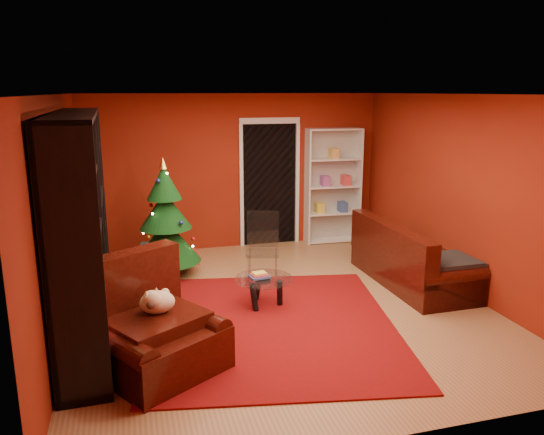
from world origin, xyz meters
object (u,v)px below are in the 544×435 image
object	(u,v)px
gift_box_teal	(149,252)
sofa	(414,253)
christmas_tree	(166,219)
acrylic_chair	(263,252)
white_bookshelf	(333,186)
armchair	(157,327)
rug	(274,325)
dog	(157,302)
media_unit	(82,226)
coffee_table	(264,292)
gift_box_red	(189,257)

from	to	relation	value
gift_box_teal	sofa	distance (m)	4.08
sofa	christmas_tree	bearing A→B (deg)	68.47
acrylic_chair	white_bookshelf	bearing A→B (deg)	60.53
white_bookshelf	armchair	distance (m)	5.03
white_bookshelf	acrylic_chair	world-z (taller)	white_bookshelf
gift_box_teal	white_bookshelf	size ratio (longest dim) A/B	0.13
acrylic_chair	armchair	bearing A→B (deg)	-111.29
rug	acrylic_chair	world-z (taller)	acrylic_chair
dog	acrylic_chair	bearing A→B (deg)	20.38
media_unit	coffee_table	distance (m)	2.31
christmas_tree	gift_box_red	distance (m)	0.91
sofa	white_bookshelf	bearing A→B (deg)	6.98
armchair	dog	world-z (taller)	armchair
white_bookshelf	armchair	size ratio (longest dim) A/B	1.80
media_unit	acrylic_chair	bearing A→B (deg)	21.72
gift_box_teal	acrylic_chair	world-z (taller)	acrylic_chair
acrylic_chair	sofa	bearing A→B (deg)	-0.32
media_unit	sofa	xyz separation A→B (m)	(4.29, 0.39, -0.77)
white_bookshelf	armchair	world-z (taller)	white_bookshelf
rug	gift_box_red	world-z (taller)	gift_box_red
media_unit	coffee_table	world-z (taller)	media_unit
rug	armchair	world-z (taller)	armchair
armchair	gift_box_red	bearing A→B (deg)	46.21
dog	gift_box_teal	bearing A→B (deg)	57.29
gift_box_red	media_unit	bearing A→B (deg)	-123.81
dog	gift_box_red	bearing A→B (deg)	46.24
christmas_tree	dog	bearing A→B (deg)	-96.19
dog	sofa	distance (m)	3.86
white_bookshelf	coffee_table	world-z (taller)	white_bookshelf
christmas_tree	dog	xyz separation A→B (m)	(-0.29, -2.67, -0.18)
gift_box_red	coffee_table	world-z (taller)	coffee_table
gift_box_teal	christmas_tree	bearing A→B (deg)	-73.42
rug	dog	bearing A→B (deg)	-156.08
rug	gift_box_teal	world-z (taller)	gift_box_teal
rug	dog	xyz separation A→B (m)	(-1.33, -0.59, 0.66)
media_unit	rug	bearing A→B (deg)	-13.78
sofa	acrylic_chair	xyz separation A→B (m)	(-2.02, 0.59, 0.00)
christmas_tree	white_bookshelf	xyz separation A→B (m)	(2.98, 1.03, 0.16)
media_unit	armchair	distance (m)	1.51
dog	coffee_table	distance (m)	1.85
gift_box_teal	gift_box_red	size ratio (longest dim) A/B	1.12
gift_box_red	white_bookshelf	bearing A→B (deg)	13.50
media_unit	armchair	bearing A→B (deg)	-59.18
rug	white_bookshelf	bearing A→B (deg)	58.00
dog	christmas_tree	bearing A→B (deg)	52.01
media_unit	gift_box_teal	size ratio (longest dim) A/B	11.87
armchair	dog	distance (m)	0.23
acrylic_chair	gift_box_teal	bearing A→B (deg)	152.02
media_unit	dog	distance (m)	1.37
gift_box_red	dog	xyz separation A→B (m)	(-0.65, -3.07, 0.55)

